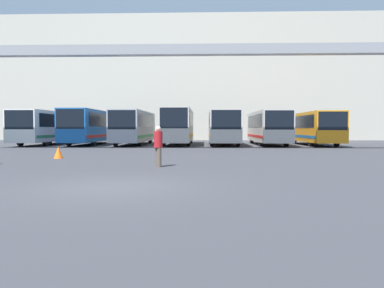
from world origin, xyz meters
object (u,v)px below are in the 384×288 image
at_px(bus_slot_5, 268,126).
at_px(bus_slot_0, 48,126).
at_px(bus_slot_1, 93,125).
at_px(bus_slot_4, 223,126).
at_px(pedestrian_near_left, 158,145).
at_px(bus_slot_6, 314,126).
at_px(traffic_cone, 58,152).
at_px(bus_slot_2, 134,126).
at_px(bus_slot_3, 179,125).

bearing_deg(bus_slot_5, bus_slot_0, 179.93).
distance_m(bus_slot_1, bus_slot_4, 12.60).
bearing_deg(pedestrian_near_left, bus_slot_6, 115.13).
bearing_deg(bus_slot_4, traffic_cone, -120.29).
bearing_deg(bus_slot_4, bus_slot_2, 178.33).
bearing_deg(bus_slot_6, bus_slot_0, 179.10).
height_order(bus_slot_2, traffic_cone, bus_slot_2).
distance_m(bus_slot_2, pedestrian_near_left, 20.80).
xyz_separation_m(bus_slot_1, traffic_cone, (3.28, -16.84, -1.55)).
bearing_deg(bus_slot_2, bus_slot_4, -1.67).
bearing_deg(bus_slot_3, bus_slot_1, 177.02).
height_order(bus_slot_1, pedestrian_near_left, bus_slot_1).
bearing_deg(bus_slot_6, bus_slot_2, 179.25).
bearing_deg(bus_slot_0, bus_slot_1, 7.30).
bearing_deg(bus_slot_0, bus_slot_2, -1.20).
relative_size(bus_slot_0, bus_slot_1, 0.91).
distance_m(bus_slot_1, bus_slot_5, 16.76).
distance_m(bus_slot_0, bus_slot_4, 16.75).
distance_m(bus_slot_4, bus_slot_5, 4.21).
bearing_deg(bus_slot_1, bus_slot_2, -9.65).
height_order(bus_slot_6, traffic_cone, bus_slot_6).
xyz_separation_m(bus_slot_5, traffic_cone, (-13.47, -16.28, -1.47)).
relative_size(bus_slot_1, bus_slot_2, 1.13).
xyz_separation_m(bus_slot_1, bus_slot_4, (12.56, -0.96, -0.06)).
distance_m(bus_slot_0, bus_slot_3, 12.56).
relative_size(bus_slot_5, bus_slot_6, 1.07).
height_order(bus_slot_2, bus_slot_5, bus_slot_2).
bearing_deg(pedestrian_near_left, bus_slot_2, 159.32).
height_order(bus_slot_2, pedestrian_near_left, bus_slot_2).
bearing_deg(bus_slot_1, bus_slot_0, -172.70).
distance_m(bus_slot_1, bus_slot_2, 4.25).
bearing_deg(bus_slot_5, bus_slot_3, 179.13).
xyz_separation_m(bus_slot_2, traffic_cone, (-0.90, -16.13, -1.49)).
xyz_separation_m(bus_slot_3, bus_slot_6, (12.56, -0.49, -0.19)).
bearing_deg(bus_slot_6, pedestrian_near_left, -120.87).
distance_m(bus_slot_2, traffic_cone, 16.22).
relative_size(pedestrian_near_left, traffic_cone, 2.71).
xyz_separation_m(bus_slot_4, bus_slot_5, (4.19, 0.39, -0.02)).
height_order(bus_slot_0, bus_slot_1, bus_slot_1).
distance_m(bus_slot_6, pedestrian_near_left, 23.32).
bearing_deg(bus_slot_0, pedestrian_near_left, -57.16).
bearing_deg(bus_slot_0, bus_slot_3, 0.46).
bearing_deg(pedestrian_near_left, bus_slot_5, 125.12).
bearing_deg(bus_slot_5, bus_slot_2, -179.32).
bearing_deg(pedestrian_near_left, bus_slot_3, 147.68).
bearing_deg(bus_slot_3, bus_slot_5, -0.87).
relative_size(bus_slot_1, bus_slot_6, 1.18).
relative_size(bus_slot_0, bus_slot_5, 1.00).
height_order(bus_slot_3, pedestrian_near_left, bus_slot_3).
relative_size(bus_slot_4, traffic_cone, 16.99).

